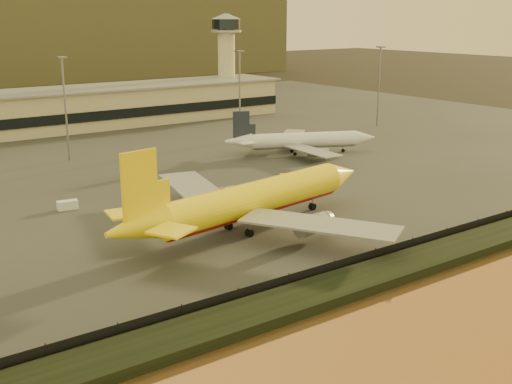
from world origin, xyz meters
The scene contains 10 objects.
ground centered at (0.00, 0.00, 0.00)m, with size 900.00×900.00×0.00m, color black.
embankment centered at (0.00, -17.00, 0.70)m, with size 320.00×7.00×1.40m, color black.
tarmac centered at (0.00, 95.00, 0.10)m, with size 320.00×220.00×0.20m, color #2D2D2D.
perimeter_fence centered at (0.00, -13.00, 1.30)m, with size 300.00×0.05×2.20m, color black.
control_tower centered at (70.00, 131.00, 21.66)m, with size 11.20×11.20×35.50m.
apron_light_masts centered at (15.00, 75.00, 15.70)m, with size 152.20×12.20×25.40m.
dhl_cargo_jet centered at (-3.56, 10.32, 5.21)m, with size 56.07×54.32×16.77m.
white_narrowbody_jet centered at (42.08, 52.55, 3.66)m, with size 38.10×36.03×11.59m.
gse_vehicle_yellow centered at (21.61, 31.73, 1.06)m, with size 3.83×1.72×1.72m, color yellow.
gse_vehicle_white centered at (-24.95, 39.53, 1.03)m, with size 3.71×1.67×1.67m, color white.
Camera 1 is at (-62.82, -73.94, 35.20)m, focal length 45.00 mm.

